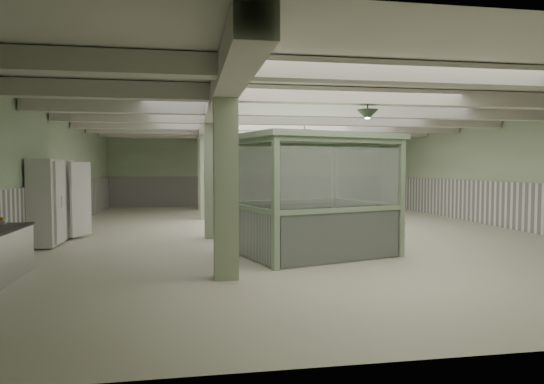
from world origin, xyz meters
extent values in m
plane|color=beige|center=(0.00, 0.00, 0.00)|extent=(20.00, 20.00, 0.00)
cube|color=silver|center=(0.00, 0.00, 3.60)|extent=(14.00, 20.00, 0.02)
cube|color=#AAC39C|center=(0.00, 10.00, 1.80)|extent=(14.00, 0.02, 3.60)
cube|color=#AAC39C|center=(0.00, -10.00, 1.80)|extent=(14.00, 0.02, 3.60)
cube|color=#AAC39C|center=(-7.00, 0.00, 1.80)|extent=(0.02, 20.00, 3.60)
cube|color=#AAC39C|center=(7.00, 0.00, 1.80)|extent=(0.02, 20.00, 3.60)
cube|color=white|center=(-6.97, 0.00, 0.75)|extent=(0.05, 19.90, 1.50)
cube|color=white|center=(6.97, 0.00, 0.75)|extent=(0.05, 19.90, 1.50)
cube|color=white|center=(0.00, 9.97, 0.75)|extent=(13.90, 0.05, 1.50)
cube|color=beige|center=(-2.50, 0.00, 3.38)|extent=(0.45, 19.90, 0.40)
cube|color=beige|center=(0.00, -7.50, 3.42)|extent=(13.90, 0.35, 0.32)
cube|color=beige|center=(0.00, -5.00, 3.42)|extent=(13.90, 0.35, 0.32)
cube|color=beige|center=(0.00, -2.50, 3.42)|extent=(13.90, 0.35, 0.32)
cube|color=beige|center=(0.00, 0.00, 3.42)|extent=(13.90, 0.35, 0.32)
cube|color=beige|center=(0.00, 2.50, 3.42)|extent=(13.90, 0.35, 0.32)
cube|color=beige|center=(0.00, 5.00, 3.42)|extent=(13.90, 0.35, 0.32)
cube|color=beige|center=(0.00, 7.50, 3.42)|extent=(13.90, 0.35, 0.32)
cube|color=#9DAD8B|center=(-2.50, -6.00, 1.80)|extent=(0.42, 0.42, 3.60)
cube|color=#9DAD8B|center=(-2.50, -1.00, 1.80)|extent=(0.42, 0.42, 3.60)
cube|color=#9DAD8B|center=(-2.50, 4.00, 1.80)|extent=(0.42, 0.42, 3.60)
cube|color=#9DAD8B|center=(-2.50, 8.00, 1.80)|extent=(0.42, 0.42, 3.60)
cone|color=#2A392C|center=(0.50, -5.00, 3.05)|extent=(0.44, 0.44, 0.22)
cone|color=#2A392C|center=(0.50, 0.50, 3.05)|extent=(0.44, 0.44, 0.22)
cone|color=#2A392C|center=(0.50, 5.50, 3.05)|extent=(0.44, 0.44, 0.22)
cube|color=silver|center=(-6.65, -1.19, 1.07)|extent=(0.58, 2.33, 2.13)
cube|color=silver|center=(-6.33, -1.73, 1.07)|extent=(0.06, 0.87, 2.03)
cube|color=silver|center=(-6.21, -0.56, 1.07)|extent=(0.39, 0.83, 2.03)
cube|color=silver|center=(-6.29, -1.73, 1.07)|extent=(0.02, 0.05, 0.30)
cube|color=silver|center=(-6.29, -0.66, 1.07)|extent=(0.02, 0.05, 0.30)
cube|color=#8BA584|center=(-1.51, -5.50, 1.29)|extent=(0.15, 0.15, 2.58)
cube|color=#8BA584|center=(-2.26, -3.03, 1.29)|extent=(0.15, 0.15, 2.58)
cube|color=#8BA584|center=(1.45, -4.59, 1.29)|extent=(0.15, 0.15, 2.58)
cube|color=#8BA584|center=(0.70, -2.12, 1.29)|extent=(0.15, 0.15, 2.58)
cube|color=#8BA584|center=(-0.40, -3.81, 2.64)|extent=(4.03, 3.68, 0.12)
cube|color=silver|center=(-0.03, -5.05, 0.55)|extent=(2.79, 0.90, 1.05)
cube|color=silver|center=(-0.03, -5.05, 1.78)|extent=(2.79, 0.90, 1.22)
cube|color=silver|center=(-0.78, -2.58, 0.55)|extent=(2.79, 0.90, 1.05)
cube|color=silver|center=(-0.78, -2.58, 1.78)|extent=(2.79, 0.90, 1.22)
cube|color=silver|center=(-1.89, -4.26, 0.55)|extent=(0.75, 2.30, 1.05)
cube|color=silver|center=(-1.89, -4.26, 1.78)|extent=(0.75, 2.30, 1.22)
cube|color=silver|center=(1.08, -3.36, 0.55)|extent=(0.75, 2.30, 1.05)
cube|color=silver|center=(1.08, -3.36, 1.78)|extent=(0.75, 2.30, 1.22)
cube|color=#5B5B4C|center=(1.31, -4.36, 0.57)|extent=(0.50, 0.61, 1.14)
camera|label=1|loc=(-3.15, -14.55, 1.99)|focal=32.00mm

